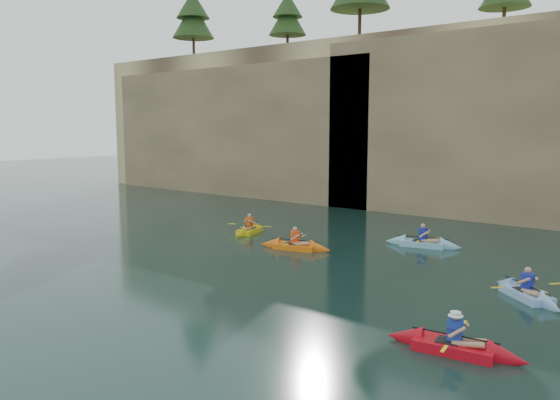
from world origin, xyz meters
The scene contains 11 objects.
ground centered at (0.00, 0.00, 0.00)m, with size 160.00×160.00×0.00m, color black.
cliff centered at (0.00, 30.00, 6.00)m, with size 70.00×16.00×12.00m, color tan.
cliff_slab_west centered at (-20.00, 22.60, 5.28)m, with size 26.00×2.40×10.56m, color #9C835E.
cliff_slab_center centered at (2.00, 22.60, 5.70)m, with size 24.00×2.40×11.40m, color #9C835E.
sea_cave_west centered at (-18.00, 21.95, 2.00)m, with size 4.50×1.00×4.00m, color black.
sea_cave_center centered at (-4.00, 21.95, 1.60)m, with size 3.50×1.00×3.20m, color black.
main_kayaker centered at (6.00, 2.52, 0.17)m, with size 3.48×2.32×1.27m.
kayaker_orange centered at (-3.83, 9.23, 0.16)m, with size 3.45×2.46×1.29m.
kayaker_ltblue_near centered at (6.26, 8.15, 0.16)m, with size 2.97×2.69×1.28m.
kayaker_yellow centered at (-7.97, 10.84, 0.16)m, with size 2.39×3.15×1.26m.
kayaker_ltblue_mid centered at (0.44, 13.33, 0.16)m, with size 3.58×2.56×1.33m.
Camera 1 is at (10.51, -10.11, 5.47)m, focal length 35.00 mm.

